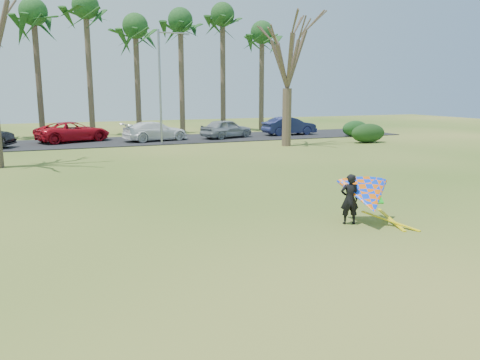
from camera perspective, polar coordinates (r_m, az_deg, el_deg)
name	(u,v)px	position (r m, az deg, el deg)	size (l,w,h in m)	color
ground	(267,231)	(13.06, 3.31, -6.28)	(100.00, 100.00, 0.00)	#255913
parking_strip	(127,141)	(36.86, -13.58, 4.62)	(46.00, 7.00, 0.06)	black
palm_4	(33,14)	(42.70, -23.89, 18.05)	(4.84, 4.84, 11.54)	#49382C
palm_5	(86,8)	(42.93, -18.31, 19.29)	(4.84, 4.84, 12.24)	#4A3C2C
palm_6	(135,28)	(43.24, -12.65, 17.68)	(4.84, 4.84, 10.84)	#47382A
palm_7	(180,22)	(44.18, -7.29, 18.58)	(4.84, 4.84, 11.54)	brown
palm_8	(223,16)	(45.47, -2.14, 19.30)	(4.84, 4.84, 12.24)	#463A2A
palm_9	(262,34)	(46.80, 2.70, 17.38)	(4.84, 4.84, 10.84)	#46392A
bare_tree_right	(288,50)	(33.17, 5.87, 15.51)	(6.27, 6.27, 9.21)	brown
streetlight	(162,82)	(34.12, -9.48, 11.76)	(2.28, 0.18, 8.00)	gray
hedge_near	(368,133)	(36.33, 15.34, 5.53)	(2.84, 1.29, 1.42)	#153312
hedge_far	(355,129)	(40.91, 13.86, 6.10)	(2.42, 1.14, 1.34)	#153C17
car_2	(73,132)	(37.37, -19.67, 5.57)	(2.48, 5.37, 1.49)	red
car_3	(155,131)	(36.49, -10.27, 5.88)	(2.03, 4.99, 1.45)	white
car_4	(226,129)	(38.06, -1.67, 6.29)	(1.78, 4.43, 1.51)	#90959C
car_5	(289,126)	(40.93, 6.03, 6.58)	(1.63, 4.66, 1.54)	#181F49
kite_flyer	(367,196)	(13.99, 15.18, -1.94)	(2.13, 2.39, 2.02)	black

